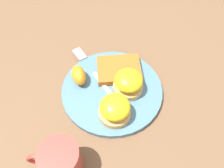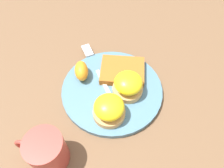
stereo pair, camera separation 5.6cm
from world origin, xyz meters
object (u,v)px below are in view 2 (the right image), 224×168
object	(u,v)px
fork	(96,68)
cup	(47,151)
sandwich_benedict_left	(109,109)
sandwich_benedict_right	(128,85)
hashbrown_patty	(122,71)
orange_wedge	(81,71)

from	to	relation	value
fork	cup	bearing A→B (deg)	81.93
sandwich_benedict_left	fork	world-z (taller)	sandwich_benedict_left
sandwich_benedict_right	hashbrown_patty	size ratio (longest dim) A/B	0.66
sandwich_benedict_right	cup	xyz separation A→B (m)	(0.14, 0.20, 0.00)
fork	orange_wedge	bearing A→B (deg)	47.21
sandwich_benedict_left	sandwich_benedict_right	xyz separation A→B (m)	(-0.03, -0.08, 0.00)
fork	cup	size ratio (longest dim) A/B	1.76
hashbrown_patty	cup	distance (m)	0.28
orange_wedge	fork	world-z (taller)	orange_wedge
orange_wedge	fork	xyz separation A→B (m)	(-0.03, -0.03, -0.02)
sandwich_benedict_left	orange_wedge	size ratio (longest dim) A/B	1.30
sandwich_benedict_left	cup	size ratio (longest dim) A/B	0.71
orange_wedge	cup	xyz separation A→B (m)	(0.01, 0.23, 0.01)
cup	orange_wedge	bearing A→B (deg)	-91.43
sandwich_benedict_right	fork	world-z (taller)	sandwich_benedict_right
sandwich_benedict_left	fork	xyz separation A→B (m)	(0.07, -0.13, -0.03)
sandwich_benedict_right	orange_wedge	distance (m)	0.13
sandwich_benedict_left	hashbrown_patty	distance (m)	0.14
sandwich_benedict_right	hashbrown_patty	distance (m)	0.06
sandwich_benedict_left	hashbrown_patty	world-z (taller)	sandwich_benedict_left
sandwich_benedict_right	cup	distance (m)	0.24
sandwich_benedict_right	orange_wedge	size ratio (longest dim) A/B	1.30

